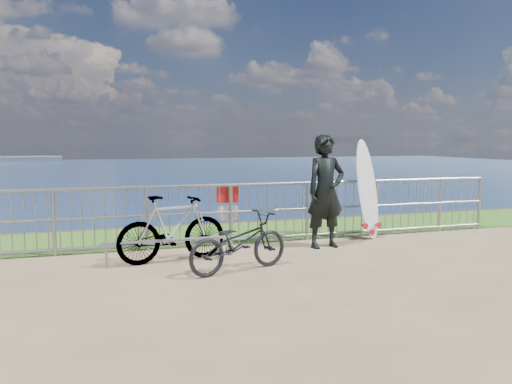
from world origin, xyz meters
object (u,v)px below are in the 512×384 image
object	(u,v)px
surfer	(326,191)
surfboard	(368,192)
bicycle_near	(239,242)
bicycle_far	(172,228)

from	to	relation	value
surfer	surfboard	distance (m)	1.27
surfboard	bicycle_near	size ratio (longest dim) A/B	1.19
bicycle_near	bicycle_far	world-z (taller)	bicycle_far
surfer	bicycle_near	bearing A→B (deg)	-155.59
bicycle_far	bicycle_near	bearing A→B (deg)	-147.28
bicycle_near	bicycle_far	distance (m)	1.22
bicycle_near	bicycle_far	xyz separation A→B (m)	(-0.84, 0.88, 0.10)
bicycle_near	bicycle_far	bearing A→B (deg)	25.69
surfer	surfboard	size ratio (longest dim) A/B	1.03
surfer	surfboard	xyz separation A→B (m)	(1.15, 0.54, -0.11)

